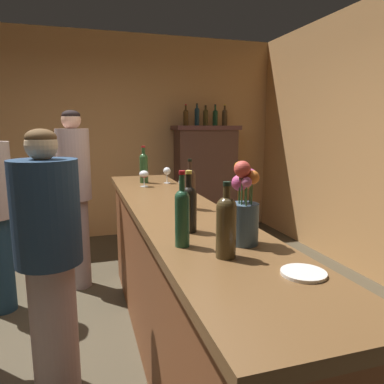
{
  "coord_description": "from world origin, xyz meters",
  "views": [
    {
      "loc": [
        -0.09,
        -2.37,
        1.55
      ],
      "look_at": [
        0.69,
        0.19,
        1.07
      ],
      "focal_mm": 33.79,
      "sensor_mm": 36.0,
      "label": 1
    }
  ],
  "objects_px": {
    "wine_bottle_pinot": "(182,215)",
    "wine_glass_rear": "(167,172)",
    "patron_in_grey": "(75,192)",
    "display_bottle_midright": "(215,117)",
    "wine_bottle_chardonnay": "(189,206)",
    "display_bottle_center": "(206,116)",
    "cheese_plate": "(303,273)",
    "display_bottle_left": "(186,117)",
    "patron_tall": "(49,256)",
    "wine_bottle_malbec": "(190,187)",
    "display_cabinet": "(205,178)",
    "wine_bottle_riesling": "(144,166)",
    "wine_glass_mid": "(144,175)",
    "flower_arrangement": "(244,206)",
    "wine_glass_front": "(183,183)",
    "bar_counter": "(177,283)",
    "wine_bottle_rose": "(226,224)",
    "display_bottle_right": "(225,116)",
    "display_bottle_midleft": "(197,116)"
  },
  "relations": [
    {
      "from": "wine_bottle_pinot",
      "to": "wine_bottle_rose",
      "type": "bearing_deg",
      "value": -54.39
    },
    {
      "from": "wine_bottle_rose",
      "to": "display_cabinet",
      "type": "bearing_deg",
      "value": 72.04
    },
    {
      "from": "display_bottle_midright",
      "to": "bar_counter",
      "type": "bearing_deg",
      "value": -115.18
    },
    {
      "from": "patron_in_grey",
      "to": "display_bottle_midright",
      "type": "bearing_deg",
      "value": 122.72
    },
    {
      "from": "wine_glass_mid",
      "to": "flower_arrangement",
      "type": "bearing_deg",
      "value": -84.58
    },
    {
      "from": "wine_bottle_chardonnay",
      "to": "display_bottle_midright",
      "type": "relative_size",
      "value": 1.01
    },
    {
      "from": "wine_bottle_riesling",
      "to": "display_bottle_left",
      "type": "xyz_separation_m",
      "value": [
        0.88,
        1.67,
        0.5
      ]
    },
    {
      "from": "display_bottle_right",
      "to": "patron_tall",
      "type": "bearing_deg",
      "value": -127.46
    },
    {
      "from": "wine_bottle_pinot",
      "to": "display_bottle_midleft",
      "type": "xyz_separation_m",
      "value": [
        1.19,
        3.51,
        0.52
      ]
    },
    {
      "from": "wine_bottle_chardonnay",
      "to": "display_bottle_midleft",
      "type": "xyz_separation_m",
      "value": [
        1.1,
        3.3,
        0.54
      ]
    },
    {
      "from": "display_bottle_left",
      "to": "patron_in_grey",
      "type": "relative_size",
      "value": 0.17
    },
    {
      "from": "display_bottle_midright",
      "to": "display_bottle_midleft",
      "type": "bearing_deg",
      "value": -180.0
    },
    {
      "from": "wine_bottle_rose",
      "to": "display_bottle_left",
      "type": "relative_size",
      "value": 1.02
    },
    {
      "from": "display_bottle_left",
      "to": "bar_counter",
      "type": "bearing_deg",
      "value": -107.31
    },
    {
      "from": "bar_counter",
      "to": "wine_glass_rear",
      "type": "distance_m",
      "value": 1.18
    },
    {
      "from": "patron_tall",
      "to": "patron_in_grey",
      "type": "bearing_deg",
      "value": 90.96
    },
    {
      "from": "wine_glass_front",
      "to": "wine_glass_rear",
      "type": "distance_m",
      "value": 0.7
    },
    {
      "from": "wine_bottle_pinot",
      "to": "wine_glass_front",
      "type": "distance_m",
      "value": 1.09
    },
    {
      "from": "patron_in_grey",
      "to": "wine_bottle_riesling",
      "type": "bearing_deg",
      "value": 63.27
    },
    {
      "from": "display_cabinet",
      "to": "patron_tall",
      "type": "relative_size",
      "value": 1.02
    },
    {
      "from": "display_bottle_right",
      "to": "patron_in_grey",
      "type": "relative_size",
      "value": 0.18
    },
    {
      "from": "wine_bottle_rose",
      "to": "patron_in_grey",
      "type": "xyz_separation_m",
      "value": [
        -0.6,
        2.28,
        -0.23
      ]
    },
    {
      "from": "display_bottle_midright",
      "to": "wine_glass_mid",
      "type": "bearing_deg",
      "value": -125.56
    },
    {
      "from": "wine_bottle_pinot",
      "to": "wine_glass_rear",
      "type": "bearing_deg",
      "value": 79.01
    },
    {
      "from": "wine_bottle_chardonnay",
      "to": "display_bottle_center",
      "type": "xyz_separation_m",
      "value": [
        1.23,
        3.3,
        0.52
      ]
    },
    {
      "from": "wine_bottle_chardonnay",
      "to": "wine_bottle_malbec",
      "type": "bearing_deg",
      "value": 72.7
    },
    {
      "from": "display_bottle_right",
      "to": "patron_in_grey",
      "type": "distance_m",
      "value": 2.62
    },
    {
      "from": "flower_arrangement",
      "to": "display_bottle_left",
      "type": "xyz_separation_m",
      "value": [
        0.76,
        3.56,
        0.48
      ]
    },
    {
      "from": "flower_arrangement",
      "to": "wine_bottle_riesling",
      "type": "bearing_deg",
      "value": 93.66
    },
    {
      "from": "wine_bottle_chardonnay",
      "to": "wine_bottle_pinot",
      "type": "distance_m",
      "value": 0.22
    },
    {
      "from": "wine_glass_front",
      "to": "wine_glass_rear",
      "type": "xyz_separation_m",
      "value": [
        0.04,
        0.7,
        0.0
      ]
    },
    {
      "from": "wine_bottle_riesling",
      "to": "display_bottle_left",
      "type": "relative_size",
      "value": 1.15
    },
    {
      "from": "wine_bottle_chardonnay",
      "to": "display_bottle_left",
      "type": "relative_size",
      "value": 1.02
    },
    {
      "from": "bar_counter",
      "to": "wine_glass_mid",
      "type": "xyz_separation_m",
      "value": [
        -0.06,
        0.86,
        0.62
      ]
    },
    {
      "from": "wine_glass_mid",
      "to": "patron_tall",
      "type": "bearing_deg",
      "value": -125.62
    },
    {
      "from": "display_cabinet",
      "to": "display_bottle_center",
      "type": "height_order",
      "value": "display_bottle_center"
    },
    {
      "from": "patron_tall",
      "to": "cheese_plate",
      "type": "bearing_deg",
      "value": -43.1
    },
    {
      "from": "wine_glass_front",
      "to": "display_bottle_midleft",
      "type": "bearing_deg",
      "value": 70.1
    },
    {
      "from": "flower_arrangement",
      "to": "wine_bottle_malbec",
      "type": "bearing_deg",
      "value": 92.03
    },
    {
      "from": "wine_bottle_rose",
      "to": "cheese_plate",
      "type": "relative_size",
      "value": 1.91
    },
    {
      "from": "wine_bottle_malbec",
      "to": "patron_tall",
      "type": "height_order",
      "value": "patron_tall"
    },
    {
      "from": "wine_bottle_malbec",
      "to": "cheese_plate",
      "type": "relative_size",
      "value": 1.98
    },
    {
      "from": "wine_glass_rear",
      "to": "cheese_plate",
      "type": "bearing_deg",
      "value": -90.49
    },
    {
      "from": "wine_glass_rear",
      "to": "display_bottle_right",
      "type": "bearing_deg",
      "value": 54.32
    },
    {
      "from": "wine_bottle_chardonnay",
      "to": "wine_glass_rear",
      "type": "height_order",
      "value": "wine_bottle_chardonnay"
    },
    {
      "from": "display_bottle_midleft",
      "to": "display_bottle_right",
      "type": "distance_m",
      "value": 0.42
    },
    {
      "from": "display_cabinet",
      "to": "wine_bottle_riesling",
      "type": "distance_m",
      "value": 2.08
    },
    {
      "from": "wine_bottle_pinot",
      "to": "display_bottle_midleft",
      "type": "distance_m",
      "value": 3.74
    },
    {
      "from": "wine_bottle_rose",
      "to": "wine_glass_rear",
      "type": "distance_m",
      "value": 1.93
    },
    {
      "from": "display_bottle_midright",
      "to": "patron_tall",
      "type": "bearing_deg",
      "value": -125.58
    }
  ]
}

